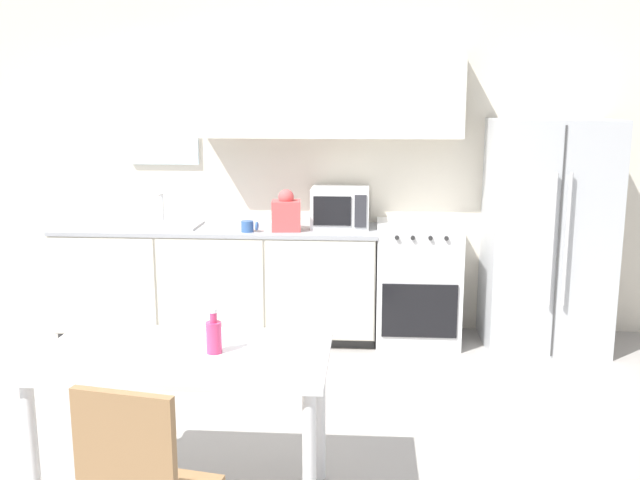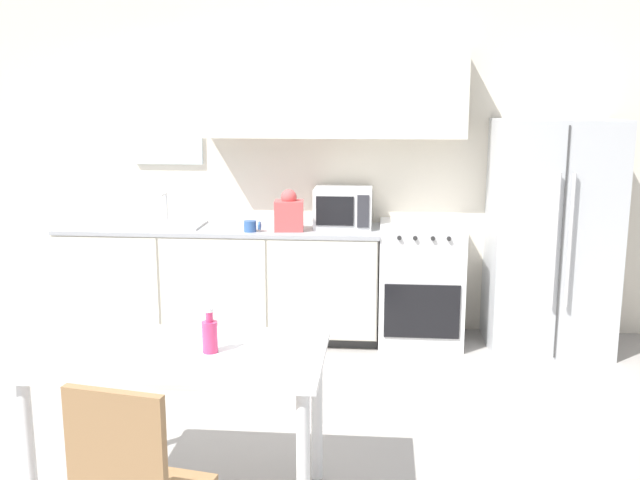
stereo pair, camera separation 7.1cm
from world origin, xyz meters
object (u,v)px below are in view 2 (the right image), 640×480
(dining_table, at_px, (182,374))
(drink_bottle, at_px, (210,335))
(coffee_mug, at_px, (251,226))
(refrigerator, at_px, (550,236))
(microwave, at_px, (343,207))
(oven_range, at_px, (420,283))

(dining_table, bearing_deg, drink_bottle, 2.45)
(coffee_mug, bearing_deg, refrigerator, 3.72)
(coffee_mug, bearing_deg, microwave, 21.43)
(dining_table, relative_size, drink_bottle, 6.28)
(oven_range, height_order, refrigerator, refrigerator)
(oven_range, height_order, microwave, microwave)
(drink_bottle, bearing_deg, refrigerator, 49.91)
(refrigerator, xyz_separation_m, dining_table, (-2.15, -2.41, -0.21))
(coffee_mug, height_order, drink_bottle, same)
(refrigerator, distance_m, dining_table, 3.24)
(refrigerator, relative_size, drink_bottle, 8.39)
(oven_range, distance_m, coffee_mug, 1.38)
(oven_range, bearing_deg, microwave, 172.40)
(dining_table, bearing_deg, refrigerator, 48.16)
(oven_range, height_order, coffee_mug, coffee_mug)
(oven_range, distance_m, microwave, 0.84)
(refrigerator, height_order, dining_table, refrigerator)
(dining_table, bearing_deg, oven_range, 63.91)
(refrigerator, relative_size, microwave, 3.87)
(oven_range, xyz_separation_m, drink_bottle, (-1.06, -2.44, 0.38))
(microwave, height_order, coffee_mug, microwave)
(oven_range, height_order, drink_bottle, drink_bottle)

